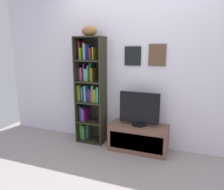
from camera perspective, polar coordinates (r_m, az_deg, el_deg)
The scene contains 6 objects.
ground at distance 2.72m, azimuth -0.14°, elevation -22.72°, with size 5.20×5.20×0.04m, color gray.
back_wall at distance 3.31m, azimuth 6.73°, elevation 6.83°, with size 4.80×0.08×2.44m.
bookshelf at distance 3.48m, azimuth -6.03°, elevation 1.57°, with size 0.46×0.30×1.72m.
football at distance 3.38m, azimuth -6.10°, elevation 16.73°, with size 0.25×0.15×0.15m, color olive.
tv_stand at distance 3.33m, azimuth 7.14°, elevation -11.30°, with size 0.88×0.39×0.41m.
television at distance 3.18m, azimuth 7.37°, elevation -3.90°, with size 0.60×0.22×0.51m.
Camera 1 is at (0.77, -2.07, 1.56)m, focal length 33.95 mm.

